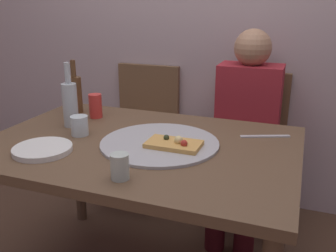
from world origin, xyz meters
TOP-DOWN VIEW (x-y plane):
  - back_wall at (0.00, 1.05)m, footprint 6.00×0.10m
  - dining_table at (0.00, 0.00)m, footprint 1.32×0.90m
  - pizza_tray at (0.09, 0.01)m, footprint 0.50×0.50m
  - pizza_slice_last at (0.17, -0.02)m, footprint 0.22×0.13m
  - wine_bottle at (-0.51, 0.29)m, footprint 0.07×0.07m
  - beer_bottle at (-0.40, 0.08)m, footprint 0.07×0.07m
  - tumbler_far at (0.08, -0.33)m, footprint 0.06×0.06m
  - wine_glass at (-0.29, -0.01)m, footprint 0.08×0.08m
  - soda_can at (-0.36, 0.25)m, footprint 0.07×0.07m
  - plate_stack at (-0.32, -0.23)m, footprint 0.23×0.23m
  - table_knife at (0.50, 0.25)m, footprint 0.21×0.10m
  - chair_left at (-0.38, 0.85)m, footprint 0.44×0.44m
  - chair_right at (0.34, 0.85)m, footprint 0.44×0.44m
  - guest_in_sweater at (0.34, 0.70)m, footprint 0.36×0.56m

SIDE VIEW (x-z plane):
  - chair_left at x=-0.38m, z-range 0.06..0.96m
  - chair_right at x=0.34m, z-range 0.06..0.96m
  - guest_in_sweater at x=0.34m, z-range 0.06..1.23m
  - dining_table at x=0.00m, z-range 0.29..1.03m
  - table_knife at x=0.50m, z-range 0.74..0.75m
  - pizza_tray at x=0.09m, z-range 0.74..0.75m
  - plate_stack at x=-0.32m, z-range 0.74..0.76m
  - pizza_slice_last at x=0.17m, z-range 0.74..0.79m
  - wine_glass at x=-0.29m, z-range 0.74..0.83m
  - tumbler_far at x=0.08m, z-range 0.74..0.83m
  - soda_can at x=-0.36m, z-range 0.74..0.86m
  - wine_bottle at x=-0.51m, z-range 0.70..0.99m
  - beer_bottle at x=-0.40m, z-range 0.70..1.01m
  - back_wall at x=0.00m, z-range 0.00..2.60m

